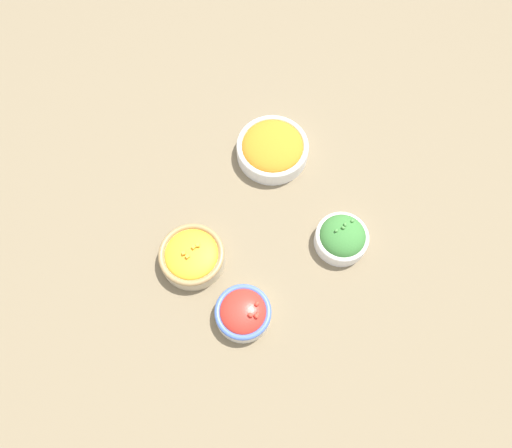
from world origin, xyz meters
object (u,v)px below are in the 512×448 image
Objects in this scene: bowl_carrots at (272,148)px; bowl_broccoli at (342,238)px; bowl_squash at (192,256)px; bowl_cherry_tomatoes at (243,313)px.

bowl_broccoli is at bearing -102.00° from bowl_carrots.
bowl_broccoli reaches higher than bowl_squash.
bowl_cherry_tomatoes is at bearing -93.23° from bowl_squash.
bowl_broccoli is (-0.05, -0.26, -0.00)m from bowl_carrots.
bowl_carrots is at bearing 11.34° from bowl_squash.
bowl_broccoli reaches higher than bowl_carrots.
bowl_carrots is 0.31m from bowl_squash.
bowl_squash is 1.21× the size of bowl_broccoli.
bowl_carrots is 1.45× the size of bowl_broccoli.
bowl_broccoli is (0.25, -0.20, 0.00)m from bowl_squash.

